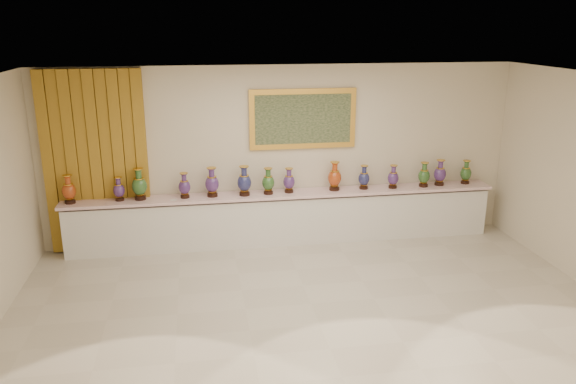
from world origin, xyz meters
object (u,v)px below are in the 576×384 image
(vase_2, at_px, (139,186))
(vase_0, at_px, (69,191))
(counter, at_px, (284,218))
(vase_1, at_px, (119,190))

(vase_2, bearing_deg, vase_0, -178.87)
(counter, xyz_separation_m, vase_1, (-2.69, -0.01, 0.64))
(counter, bearing_deg, vase_1, -179.78)
(vase_0, height_order, vase_2, vase_2)
(vase_0, xyz_separation_m, vase_1, (0.76, 0.02, -0.03))
(vase_0, bearing_deg, vase_1, 1.59)
(counter, height_order, vase_2, vase_2)
(vase_0, relative_size, vase_2, 0.89)
(counter, xyz_separation_m, vase_2, (-2.37, -0.01, 0.70))
(vase_0, bearing_deg, vase_2, 1.13)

